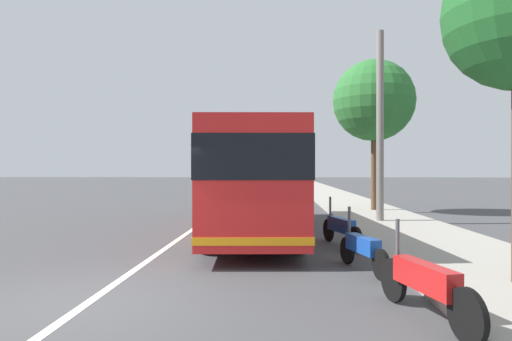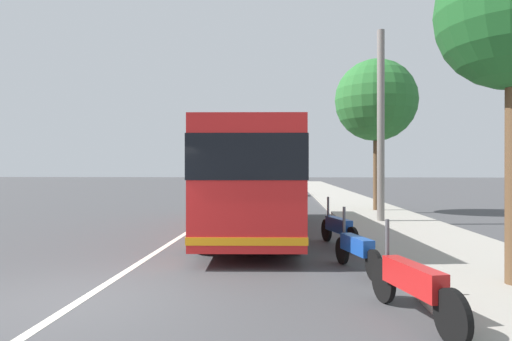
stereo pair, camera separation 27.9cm
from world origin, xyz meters
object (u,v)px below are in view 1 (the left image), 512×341
(motorcycle_by_tree, at_px, (425,283))
(car_ahead_same_lane, at_px, (275,182))
(motorcycle_far_end, at_px, (362,249))
(motorcycle_angled, at_px, (341,228))
(car_side_street, at_px, (276,187))
(coach_bus, at_px, (253,176))
(roadside_tree_mid_block, at_px, (374,101))
(utility_pole, at_px, (380,127))

(motorcycle_by_tree, xyz_separation_m, car_ahead_same_lane, (41.61, 2.31, 0.22))
(car_ahead_same_lane, bearing_deg, motorcycle_far_end, 178.63)
(motorcycle_by_tree, distance_m, motorcycle_angled, 5.72)
(motorcycle_by_tree, height_order, car_side_street, car_side_street)
(motorcycle_angled, bearing_deg, car_ahead_same_lane, -13.07)
(coach_bus, bearing_deg, roadside_tree_mid_block, -41.34)
(motorcycle_far_end, xyz_separation_m, car_side_street, (25.47, 1.86, 0.24))
(motorcycle_by_tree, relative_size, motorcycle_far_end, 1.16)
(car_side_street, distance_m, roadside_tree_mid_block, 14.89)
(car_ahead_same_lane, xyz_separation_m, car_side_street, (-13.31, -0.16, -0.02))
(coach_bus, relative_size, motorcycle_by_tree, 4.88)
(motorcycle_by_tree, bearing_deg, utility_pole, -24.09)
(motorcycle_far_end, height_order, utility_pole, utility_pole)
(motorcycle_far_end, relative_size, motorcycle_angled, 0.88)
(car_ahead_same_lane, height_order, roadside_tree_mid_block, roadside_tree_mid_block)
(roadside_tree_mid_block, xyz_separation_m, utility_pole, (-4.41, 0.71, -1.67))
(car_side_street, xyz_separation_m, utility_pole, (-17.80, -3.95, 2.89))
(car_ahead_same_lane, relative_size, car_side_street, 1.04)
(motorcycle_far_end, xyz_separation_m, motorcycle_angled, (2.89, 0.01, 0.03))
(utility_pole, bearing_deg, motorcycle_far_end, 164.71)
(motorcycle_by_tree, xyz_separation_m, motorcycle_angled, (5.71, 0.31, -0.01))
(coach_bus, distance_m, roadside_tree_mid_block, 9.22)
(coach_bus, height_order, car_ahead_same_lane, coach_bus)
(motorcycle_by_tree, bearing_deg, coach_bus, 4.38)
(motorcycle_by_tree, xyz_separation_m, car_side_street, (28.30, 2.15, 0.20))
(coach_bus, bearing_deg, motorcycle_angled, -138.22)
(car_ahead_same_lane, bearing_deg, utility_pole, -176.82)
(car_ahead_same_lane, height_order, utility_pole, utility_pole)
(motorcycle_far_end, distance_m, motorcycle_angled, 2.89)
(motorcycle_far_end, bearing_deg, motorcycle_angled, -15.25)
(coach_bus, height_order, motorcycle_angled, coach_bus)
(motorcycle_by_tree, bearing_deg, motorcycle_far_end, -8.42)
(coach_bus, distance_m, utility_pole, 5.42)
(roadside_tree_mid_block, bearing_deg, motorcycle_far_end, 166.93)
(motorcycle_by_tree, relative_size, car_side_street, 0.57)
(motorcycle_far_end, bearing_deg, roadside_tree_mid_block, -28.61)
(motorcycle_by_tree, height_order, motorcycle_angled, motorcycle_by_tree)
(coach_bus, distance_m, motorcycle_angled, 3.73)
(utility_pole, bearing_deg, car_ahead_same_lane, 7.53)
(motorcycle_by_tree, height_order, utility_pole, utility_pole)
(motorcycle_angled, relative_size, utility_pole, 0.32)
(car_ahead_same_lane, distance_m, car_side_street, 13.32)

